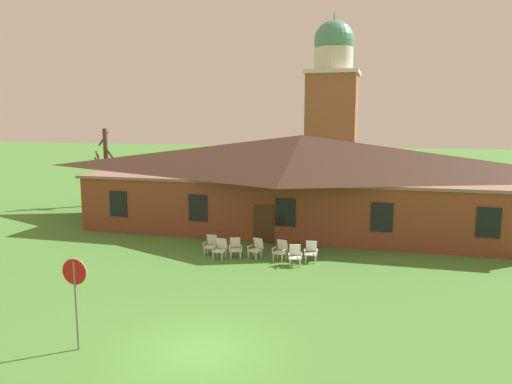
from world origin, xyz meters
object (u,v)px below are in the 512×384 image
Objects in this scene: lawn_chair_right_end at (281,250)px; stop_sign at (75,285)px; lawn_chair_under_eave at (311,251)px; lawn_chair_near_door at (220,248)px; lawn_chair_middle at (256,248)px; lawn_chair_by_porch at (211,244)px; lawn_chair_left_end at (235,247)px; lawn_chair_far_side at (295,255)px.

stop_sign is at bearing -110.19° from lawn_chair_right_end.
lawn_chair_right_end and lawn_chair_under_eave have the same top height.
lawn_chair_middle is at bearing 17.07° from lawn_chair_near_door.
stop_sign is 2.92× the size of lawn_chair_middle.
lawn_chair_left_end is (1.35, -0.21, 0.00)m from lawn_chair_by_porch.
lawn_chair_far_side is at bearing -19.24° from lawn_chair_middle.
lawn_chair_right_end is 1.00× the size of lawn_chair_under_eave.
lawn_chair_by_porch is 1.00× the size of lawn_chair_middle.
lawn_chair_by_porch is 1.00× the size of lawn_chair_far_side.
lawn_chair_left_end and lawn_chair_under_eave have the same top height.
lawn_chair_by_porch is 0.90m from lawn_chair_near_door.
lawn_chair_far_side is (4.69, 9.84, -1.49)m from stop_sign.
lawn_chair_far_side is at bearing -10.27° from lawn_chair_left_end.
lawn_chair_by_porch is at bearing 88.53° from stop_sign.
lawn_chair_left_end is 1.00× the size of lawn_chair_middle.
lawn_chair_under_eave is (5.32, 10.67, -1.49)m from stop_sign.
lawn_chair_middle is (1.68, 0.52, 0.00)m from lawn_chair_near_door.
lawn_chair_by_porch is 3.60m from lawn_chair_right_end.
lawn_chair_middle is at bearing 160.76° from lawn_chair_far_side.
lawn_chair_under_eave is (0.63, 0.83, 0.00)m from lawn_chair_far_side.
stop_sign is 10.72m from lawn_chair_by_porch.
lawn_chair_far_side is at bearing -40.34° from lawn_chair_right_end.
stop_sign reaches higher than lawn_chair_near_door.
lawn_chair_left_end is at bearing 28.94° from lawn_chair_near_door.
lawn_chair_under_eave is at bearing 0.72° from lawn_chair_by_porch.
stop_sign is 11.00m from lawn_chair_far_side.
stop_sign reaches higher than lawn_chair_far_side.
lawn_chair_by_porch is at bearing 178.81° from lawn_chair_right_end.
lawn_chair_by_porch is 2.38m from lawn_chair_middle.
lawn_chair_left_end is (1.62, 10.40, -1.49)m from stop_sign.
lawn_chair_left_end is 1.00× the size of lawn_chair_right_end.
lawn_chair_middle and lawn_chair_under_eave have the same top height.
lawn_chair_left_end is 1.00× the size of lawn_chair_far_side.
lawn_chair_left_end is at bearing -176.49° from lawn_chair_right_end.
lawn_chair_near_door is 1.00× the size of lawn_chair_under_eave.
lawn_chair_middle is (2.38, -0.06, 0.00)m from lawn_chair_by_porch.
stop_sign is 2.92× the size of lawn_chair_right_end.
lawn_chair_near_door is 0.74m from lawn_chair_left_end.
lawn_chair_under_eave is (1.44, 0.14, 0.00)m from lawn_chair_right_end.
lawn_chair_right_end and lawn_chair_far_side have the same top height.
lawn_chair_by_porch and lawn_chair_under_eave have the same top height.
lawn_chair_middle is at bearing -177.44° from lawn_chair_under_eave.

